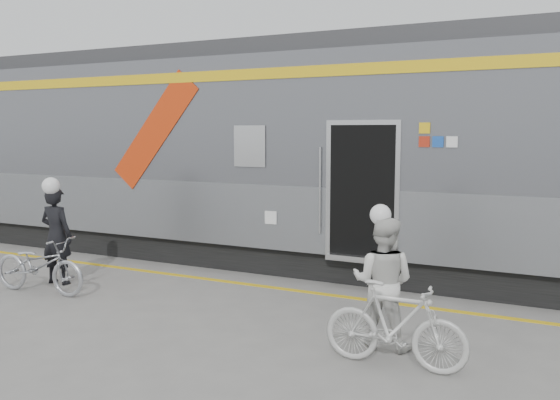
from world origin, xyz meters
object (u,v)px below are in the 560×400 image
Objects in this scene: woman at (383,282)px; bicycle_right at (395,325)px; man at (56,235)px; bicycle_left at (39,265)px.

woman reaches higher than bicycle_right.
woman is (5.63, -0.43, -0.04)m from man.
man is at bearing 15.86° from bicycle_left.
woman is (5.43, 0.12, 0.32)m from bicycle_left.
man reaches higher than bicycle_left.
woman is at bearing 27.88° from bicycle_right.
bicycle_left is 1.09× the size of bicycle_right.
man is 1.05× the size of woman.
man is 0.95× the size of bicycle_left.
man is at bearing 79.85° from bicycle_right.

